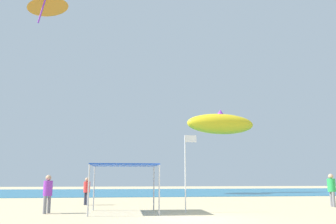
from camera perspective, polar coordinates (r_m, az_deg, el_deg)
The scene contains 9 objects.
ground at distance 14.92m, azimuth 3.36°, elevation -17.05°, with size 110.00×110.00×0.10m, color #D1BA8C.
ocean_strip at distance 42.46m, azimuth -3.57°, elevation -12.73°, with size 110.00×22.39×0.03m, color #1E6B93.
canopy_tent at distance 17.52m, azimuth -6.98°, elevation -8.74°, with size 3.16×2.96×2.29m.
person_central at distance 22.96m, azimuth 24.85°, elevation -10.95°, with size 0.45×0.50×1.88m.
person_rightmost at distance 17.98m, azimuth -18.79°, elevation -11.92°, with size 0.42×0.45×1.78m.
person_far_shore at distance 22.86m, azimuth -12.95°, elevation -11.96°, with size 0.40×0.40×1.66m.
banner_flag at distance 17.49m, azimuth 3.01°, elevation -8.58°, with size 0.61×0.06×3.73m.
kite_delta_orange at distance 42.21m, azimuth -18.83°, elevation 16.14°, with size 4.46×4.39×3.86m.
kite_inflatable_yellow at distance 40.87m, azimuth 8.46°, elevation -1.88°, with size 8.18×3.28×2.91m.
Camera 1 is at (-2.65, -14.58, 1.64)m, focal length 37.85 mm.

